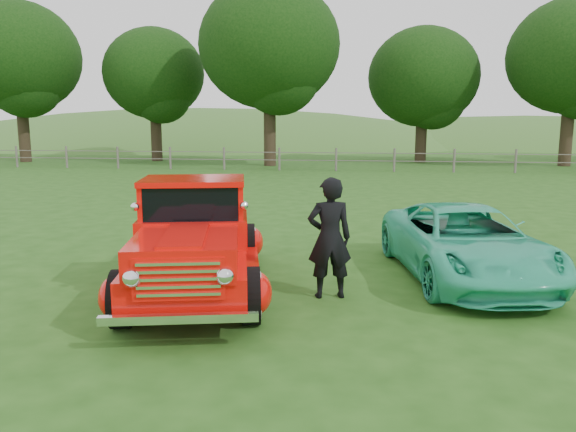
# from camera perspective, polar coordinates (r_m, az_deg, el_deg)

# --- Properties ---
(ground) EXTENTS (140.00, 140.00, 0.00)m
(ground) POSITION_cam_1_polar(r_m,az_deg,el_deg) (8.03, -2.72, -9.50)
(ground) COLOR #214C14
(ground) RESTS_ON ground
(distant_hills) EXTENTS (116.00, 60.00, 18.00)m
(distant_hills) POSITION_cam_1_polar(r_m,az_deg,el_deg) (67.53, 2.88, 3.61)
(distant_hills) COLOR #376725
(distant_hills) RESTS_ON ground
(fence_line) EXTENTS (48.00, 0.12, 1.20)m
(fence_line) POSITION_cam_1_polar(r_m,az_deg,el_deg) (29.56, 4.90, 5.74)
(fence_line) COLOR #675F57
(fence_line) RESTS_ON ground
(tree_far_west) EXTENTS (7.60, 7.60, 9.93)m
(tree_far_west) POSITION_cam_1_polar(r_m,az_deg,el_deg) (39.89, -25.75, 14.33)
(tree_far_west) COLOR #302518
(tree_far_west) RESTS_ON ground
(tree_mid_west) EXTENTS (6.40, 6.40, 8.46)m
(tree_mid_west) POSITION_cam_1_polar(r_m,az_deg,el_deg) (38.01, -13.47, 13.86)
(tree_mid_west) COLOR #302518
(tree_mid_west) RESTS_ON ground
(tree_near_west) EXTENTS (8.00, 8.00, 10.42)m
(tree_near_west) POSITION_cam_1_polar(r_m,az_deg,el_deg) (33.16, -1.91, 16.93)
(tree_near_west) COLOR #302518
(tree_near_west) RESTS_ON ground
(tree_near_east) EXTENTS (6.80, 6.80, 8.33)m
(tree_near_east) POSITION_cam_1_polar(r_m,az_deg,el_deg) (36.73, 13.59, 13.54)
(tree_near_east) COLOR #302518
(tree_near_east) RESTS_ON ground
(tree_mid_east) EXTENTS (7.20, 7.20, 9.44)m
(tree_mid_east) POSITION_cam_1_polar(r_m,az_deg,el_deg) (36.54, 26.97, 14.26)
(tree_mid_east) COLOR #302518
(tree_mid_east) RESTS_ON ground
(red_pickup) EXTENTS (2.98, 5.24, 1.78)m
(red_pickup) POSITION_cam_1_polar(r_m,az_deg,el_deg) (8.80, -9.39, -2.52)
(red_pickup) COLOR black
(red_pickup) RESTS_ON ground
(teal_sedan) EXTENTS (2.79, 4.69, 1.22)m
(teal_sedan) POSITION_cam_1_polar(r_m,az_deg,el_deg) (9.87, 17.56, -2.62)
(teal_sedan) COLOR #31C497
(teal_sedan) RESTS_ON ground
(man) EXTENTS (0.75, 0.58, 1.82)m
(man) POSITION_cam_1_polar(r_m,az_deg,el_deg) (8.37, 4.24, -2.24)
(man) COLOR black
(man) RESTS_ON ground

